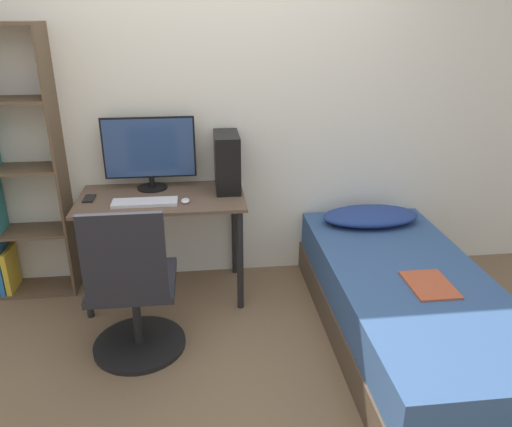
{
  "coord_description": "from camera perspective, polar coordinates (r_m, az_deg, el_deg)",
  "views": [
    {
      "loc": [
        -0.1,
        -2.11,
        1.89
      ],
      "look_at": [
        0.21,
        0.64,
        0.75
      ],
      "focal_mm": 35.0,
      "sensor_mm": 36.0,
      "label": 1
    }
  ],
  "objects": [
    {
      "name": "mouse",
      "position": [
        3.24,
        -8.08,
        1.46
      ],
      "size": [
        0.06,
        0.09,
        0.02
      ],
      "color": "silver",
      "rests_on": "desk"
    },
    {
      "name": "keyboard",
      "position": [
        3.26,
        -12.59,
        1.26
      ],
      "size": [
        0.41,
        0.14,
        0.02
      ],
      "color": "silver",
      "rests_on": "desk"
    },
    {
      "name": "monitor",
      "position": [
        3.46,
        -12.08,
        7.01
      ],
      "size": [
        0.62,
        0.21,
        0.5
      ],
      "color": "black",
      "rests_on": "desk"
    },
    {
      "name": "wall_back",
      "position": [
        3.53,
        -4.91,
        11.89
      ],
      "size": [
        8.0,
        0.05,
        2.5
      ],
      "color": "silver",
      "rests_on": "ground_plane"
    },
    {
      "name": "ground_plane",
      "position": [
        2.83,
        -2.99,
        -19.49
      ],
      "size": [
        14.0,
        14.0,
        0.0
      ],
      "primitive_type": "plane",
      "color": "brown"
    },
    {
      "name": "pc_tower",
      "position": [
        3.4,
        -3.34,
        5.93
      ],
      "size": [
        0.16,
        0.34,
        0.39
      ],
      "color": "black",
      "rests_on": "desk"
    },
    {
      "name": "bed",
      "position": [
        3.17,
        16.91,
        -10.32
      ],
      "size": [
        0.91,
        2.04,
        0.45
      ],
      "color": "#4C3D2D",
      "rests_on": "ground_plane"
    },
    {
      "name": "magazine",
      "position": [
        2.97,
        19.23,
        -7.7
      ],
      "size": [
        0.24,
        0.32,
        0.01
      ],
      "color": "#B24C2D",
      "rests_on": "bed"
    },
    {
      "name": "pillow",
      "position": [
        3.67,
        12.93,
        -0.28
      ],
      "size": [
        0.69,
        0.36,
        0.11
      ],
      "color": "navy",
      "rests_on": "bed"
    },
    {
      "name": "bookshelf",
      "position": [
        3.69,
        -27.13,
        4.27
      ],
      "size": [
        0.58,
        0.27,
        1.82
      ],
      "color": "brown",
      "rests_on": "ground_plane"
    },
    {
      "name": "desk",
      "position": [
        3.4,
        -10.61,
        0.12
      ],
      "size": [
        1.09,
        0.59,
        0.73
      ],
      "color": "brown",
      "rests_on": "ground_plane"
    },
    {
      "name": "phone",
      "position": [
        3.44,
        -18.53,
        1.64
      ],
      "size": [
        0.07,
        0.14,
        0.01
      ],
      "color": "black",
      "rests_on": "desk"
    },
    {
      "name": "office_chair",
      "position": [
        2.94,
        -13.83,
        -9.53
      ],
      "size": [
        0.55,
        0.55,
        0.96
      ],
      "color": "black",
      "rests_on": "ground_plane"
    }
  ]
}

